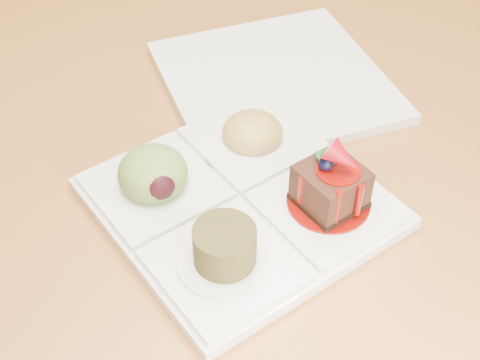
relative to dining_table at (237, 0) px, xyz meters
name	(u,v)px	position (x,y,z in m)	size (l,w,h in m)	color
ground	(238,278)	(0.00, 0.00, -0.68)	(6.00, 6.00, 0.00)	#572D19
dining_table	(237,0)	(0.00, 0.00, 0.00)	(1.00, 1.80, 0.75)	#A05929
sampler_plate	(237,192)	(-0.20, -0.45, 0.09)	(0.27, 0.27, 0.09)	silver
second_plate	(275,81)	(-0.09, -0.30, 0.07)	(0.23, 0.23, 0.01)	silver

